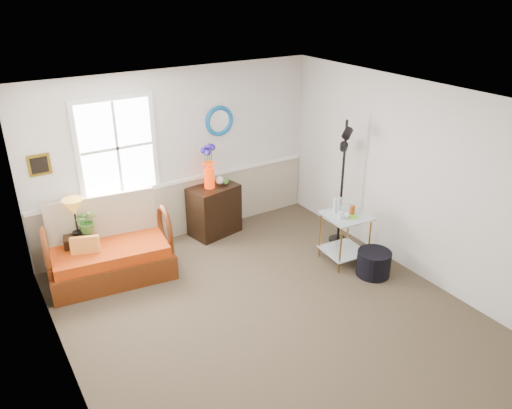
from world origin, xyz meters
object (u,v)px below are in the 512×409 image
loveseat (109,243)px  side_table (344,238)px  floor_lamp (342,183)px  ottoman (374,263)px  cabinet (214,210)px  lamp_stand (81,254)px

loveseat → side_table: 3.25m
side_table → floor_lamp: (0.34, 0.50, 0.59)m
loveseat → ottoman: bearing=-24.1°
side_table → ottoman: bearing=-77.9°
floor_lamp → side_table: bearing=-148.4°
loveseat → cabinet: size_ratio=2.00×
floor_lamp → ottoman: bearing=-127.5°
cabinet → ottoman: 2.59m
side_table → lamp_stand: bearing=153.7°
loveseat → side_table: bearing=-17.5°
floor_lamp → lamp_stand: bearing=138.3°
lamp_stand → ottoman: bearing=-32.0°
lamp_stand → side_table: (3.28, -1.62, 0.05)m
loveseat → lamp_stand: 0.47m
loveseat → floor_lamp: 3.42m
loveseat → side_table: size_ratio=2.18×
side_table → ottoman: side_table is taller
loveseat → lamp_stand: (-0.33, 0.26, -0.21)m
side_table → floor_lamp: floor_lamp is taller
lamp_stand → floor_lamp: (3.62, -1.12, 0.65)m
lamp_stand → cabinet: 2.12m
floor_lamp → cabinet: bearing=115.9°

